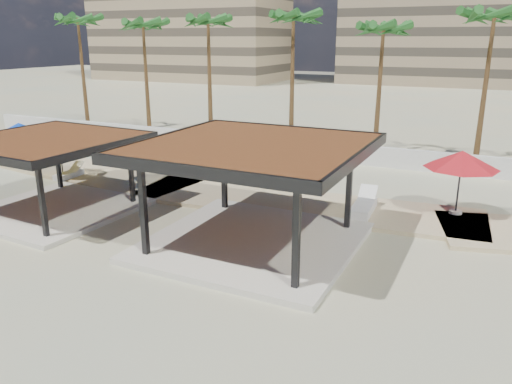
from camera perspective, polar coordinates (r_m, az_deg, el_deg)
ground at (r=17.97m, az=-9.14°, el=-7.26°), size 200.00×200.00×0.00m
promenade at (r=23.51m, az=5.44°, el=-1.01°), size 44.45×7.97×0.24m
boundary_wall at (r=31.62m, az=7.19°, el=4.68°), size 56.00×0.30×1.20m
pavilion_central at (r=17.90m, az=-0.33°, el=0.81°), size 7.79×7.79×3.89m
pavilion_west at (r=23.29m, az=-22.51°, el=2.54°), size 7.03×7.03×3.36m
umbrella_a at (r=32.30m, az=-25.44°, el=6.53°), size 3.43×3.43×2.49m
umbrella_b at (r=28.62m, az=-21.59°, el=5.52°), size 2.80×2.80×2.32m
umbrella_c at (r=22.43m, az=22.47°, el=3.42°), size 3.43×3.43×2.74m
umbrella_f at (r=26.19m, az=-14.41°, el=5.71°), size 3.36×3.36×2.59m
lounger_a at (r=28.74m, az=-20.56°, el=1.93°), size 0.70×1.89×0.70m
lounger_b at (r=21.98m, az=12.18°, el=-1.70°), size 0.90×2.47×0.92m
palm_a at (r=43.95m, az=-19.67°, el=17.56°), size 3.00×3.00×9.57m
palm_b at (r=40.35m, az=-12.77°, el=17.69°), size 3.00×3.00×9.17m
palm_c at (r=36.51m, az=-5.49°, el=18.36°), size 3.00×3.00×9.34m
palm_d at (r=34.64m, az=4.29°, el=18.75°), size 3.00×3.00×9.53m
palm_e at (r=32.46m, az=14.33°, el=17.10°), size 3.00×3.00×8.74m
palm_f at (r=32.04m, az=25.54°, el=17.13°), size 3.00×3.00×9.40m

